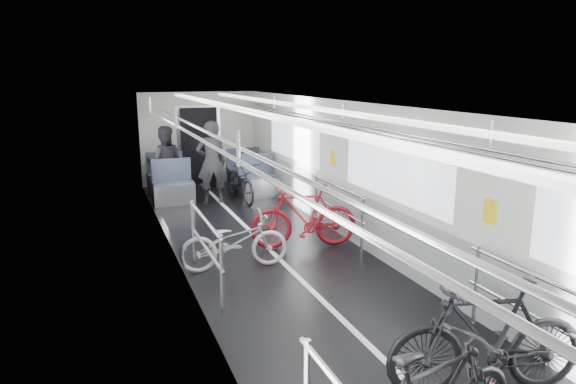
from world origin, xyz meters
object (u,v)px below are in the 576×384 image
person_standing (212,162)px  bike_left_far (234,241)px  bike_right_far (304,216)px  person_seated (165,163)px  bike_aisle (240,181)px  bike_right_near (487,337)px

person_standing → bike_left_far: bearing=85.1°
bike_right_far → person_standing: size_ratio=0.96×
person_standing → person_seated: 1.18m
bike_aisle → person_standing: bearing=174.2°
bike_left_far → person_seated: person_seated is taller
bike_left_far → bike_aisle: 4.26m
bike_right_near → bike_right_far: bike_right_near is taller
bike_right_near → bike_right_far: bearing=-166.3°
bike_aisle → person_seated: 1.78m
bike_right_near → bike_aisle: bearing=-165.3°
bike_right_far → bike_aisle: bike_right_far is taller
person_standing → bike_right_near: bearing=98.5°
bike_left_far → bike_right_near: bike_right_near is taller
bike_left_far → bike_right_far: 1.45m
bike_right_near → person_standing: size_ratio=0.99×
bike_right_far → person_standing: (-0.74, 3.56, 0.39)m
bike_right_near → bike_right_far: (0.04, 4.33, -0.02)m
person_standing → bike_aisle: bearing=-178.1°
bike_left_far → bike_aisle: size_ratio=0.93×
bike_right_near → bike_aisle: 7.87m
bike_right_near → bike_aisle: bike_right_near is taller
bike_left_far → person_standing: size_ratio=0.87×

